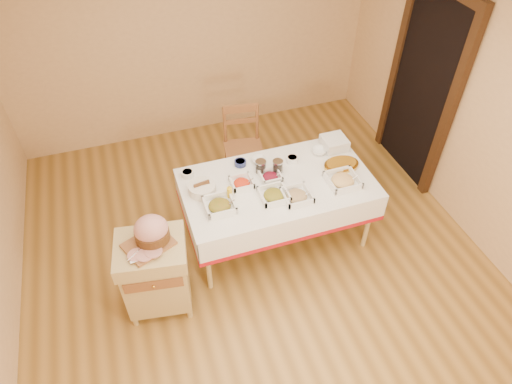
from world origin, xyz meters
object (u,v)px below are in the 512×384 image
Objects in this scene: preserve_jar_left at (261,167)px; bread_basket at (202,188)px; butcher_cart at (155,272)px; mustard_bottle at (230,193)px; plate_stack at (334,143)px; dining_chair at (243,147)px; ham_on_board at (151,232)px; preserve_jar_right at (278,167)px; dining_table at (277,195)px; brass_platter at (341,165)px.

preserve_jar_left is 0.62m from bread_basket.
butcher_cart is 5.24× the size of mustard_bottle.
plate_stack is at bearing 8.44° from preserve_jar_left.
dining_chair is 6.10× the size of mustard_bottle.
ham_on_board is 1.54× the size of bread_basket.
preserve_jar_right reaches higher than plate_stack.
preserve_jar_right is at bearing 69.71° from dining_table.
preserve_jar_right is at bearing 168.37° from brass_platter.
plate_stack reaches higher than butcher_cart.
butcher_cart is at bearing -131.41° from dining_chair.
plate_stack is at bearing 20.16° from ham_on_board.
ham_on_board reaches higher than dining_chair.
preserve_jar_left is 0.86m from plate_stack.
brass_platter is (1.97, 0.46, 0.32)m from butcher_cart.
ham_on_board is 0.74m from bread_basket.
mustard_bottle is (-0.49, -0.06, 0.23)m from dining_table.
bread_basket is at bearing -175.88° from preserve_jar_right.
ham_on_board is at bearing -159.84° from plate_stack.
dining_chair is 7.25× the size of preserve_jar_right.
bread_basket is at bearing -171.20° from plate_stack.
dining_chair reaches higher than brass_platter.
dining_chair is 3.74× the size of bread_basket.
ham_on_board is (0.04, 0.03, 0.46)m from butcher_cart.
preserve_jar_right is 0.71m from plate_stack.
bread_basket is 1.47m from plate_stack.
brass_platter is (0.63, -0.13, -0.04)m from preserve_jar_right.
brass_platter is at bearing 4.05° from mustard_bottle.
ham_on_board reaches higher than brass_platter.
butcher_cart reaches higher than dining_table.
preserve_jar_left is at bearing 118.22° from dining_table.
brass_platter is at bearing 1.81° from dining_table.
mustard_bottle is at bearing 25.56° from butcher_cart.
brass_platter is at bearing -12.42° from preserve_jar_left.
plate_stack reaches higher than bread_basket.
ham_on_board is 0.84m from mustard_bottle.
dining_chair is at bearing 66.49° from mustard_bottle.
dining_table is 0.75m from bread_basket.
dining_table is 1.37m from butcher_cart.
preserve_jar_left is 0.87× the size of mustard_bottle.
butcher_cart is at bearing -141.87° from ham_on_board.
mustard_bottle is at bearing 24.80° from ham_on_board.
dining_chair is 2.67× the size of brass_platter.
preserve_jar_left reaches higher than brass_platter.
preserve_jar_right is (0.06, 0.15, 0.22)m from dining_table.
dining_table is 0.27m from preserve_jar_right.
bread_basket is (-0.61, -0.10, -0.01)m from preserve_jar_left.
preserve_jar_right is at bearing -166.11° from plate_stack.
butcher_cart is at bearing -154.44° from mustard_bottle.
brass_platter is at bearing -3.01° from bread_basket.
bread_basket is at bearing 176.99° from brass_platter.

